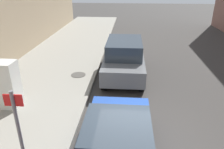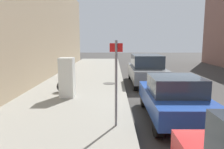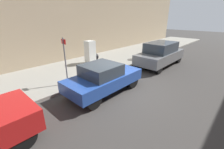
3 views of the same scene
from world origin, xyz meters
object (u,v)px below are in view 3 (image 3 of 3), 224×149
parked_suv_gray (160,54)px  discarded_refrigerator (90,52)px  parked_hatchback_blue (103,78)px  trash_bag (95,57)px  street_sign_post (65,59)px

parked_suv_gray → discarded_refrigerator: bearing=-138.4°
parked_hatchback_blue → parked_suv_gray: bearing=90.0°
trash_bag → parked_hatchback_blue: 5.53m
parked_hatchback_blue → parked_suv_gray: parked_suv_gray is taller
trash_bag → discarded_refrigerator: bearing=-63.7°
street_sign_post → discarded_refrigerator: bearing=122.4°
parked_suv_gray → street_sign_post: bearing=-105.4°
street_sign_post → parked_hatchback_blue: street_sign_post is taller
trash_bag → parked_hatchback_blue: bearing=-37.1°
discarded_refrigerator → street_sign_post: size_ratio=0.70×
discarded_refrigerator → parked_suv_gray: 5.30m
discarded_refrigerator → parked_suv_gray: (3.96, 3.52, -0.09)m
street_sign_post → trash_bag: street_sign_post is taller
parked_suv_gray → trash_bag: bearing=-149.1°
street_sign_post → parked_hatchback_blue: bearing=24.4°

